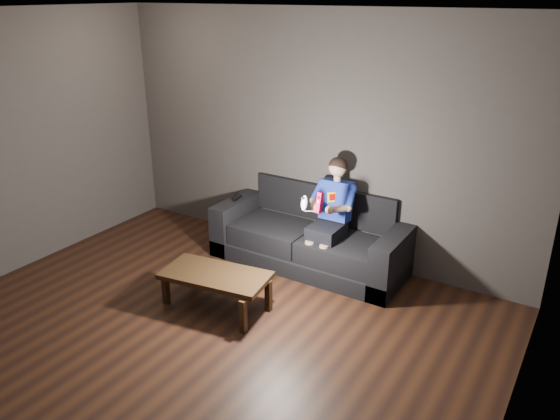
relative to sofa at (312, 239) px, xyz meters
The scene contains 10 objects.
floor 2.24m from the sofa, 94.17° to the right, with size 5.00×5.00×0.00m, color black.
back_wall 1.13m from the sofa, 119.62° to the left, with size 5.00×0.04×2.70m, color #3B3633.
right_wall 3.40m from the sofa, 43.46° to the right, with size 0.04×5.00×2.70m, color #3B3633.
ceiling 3.29m from the sofa, 94.17° to the right, with size 5.00×5.00×0.02m, color silver.
sofa is the anchor object (origin of this frame).
child 0.52m from the sofa, 12.12° to the right, with size 0.48×0.58×1.17m.
wii_remote_red 0.91m from the sofa, 56.51° to the right, with size 0.06×0.08×0.21m.
nunchuk_white 0.82m from the sofa, 71.76° to the right, with size 0.08×0.11×0.16m.
wii_remote_black 1.02m from the sofa, behind, with size 0.07×0.17×0.03m.
coffee_table 1.36m from the sofa, 103.58° to the right, with size 1.07×0.65×0.37m.
Camera 1 is at (2.75, -2.64, 2.84)m, focal length 35.00 mm.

